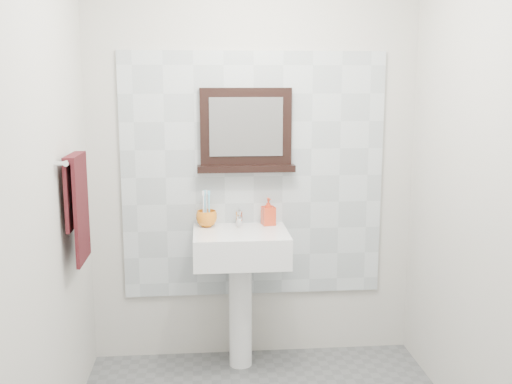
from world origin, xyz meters
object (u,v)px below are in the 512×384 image
pedestal_sink (241,261)px  toothbrush_cup (207,219)px  soap_dispenser (268,211)px  framed_mirror (246,132)px  hand_towel (77,200)px

pedestal_sink → toothbrush_cup: bearing=146.9°
toothbrush_cup → soap_dispenser: bearing=1.4°
toothbrush_cup → framed_mirror: 0.57m
pedestal_sink → soap_dispenser: 0.35m
framed_mirror → hand_towel: (-0.89, -0.56, -0.29)m
soap_dispenser → framed_mirror: bearing=148.1°
soap_dispenser → hand_towel: (-1.02, -0.51, 0.19)m
toothbrush_cup → framed_mirror: bearing=13.5°
toothbrush_cup → pedestal_sink: bearing=-33.1°
toothbrush_cup → soap_dispenser: size_ratio=0.74×
toothbrush_cup → hand_towel: bearing=-142.6°
toothbrush_cup → hand_towel: (-0.65, -0.50, 0.22)m
toothbrush_cup → hand_towel: size_ratio=0.23×
framed_mirror → hand_towel: framed_mirror is taller
pedestal_sink → soap_dispenser: size_ratio=5.74×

